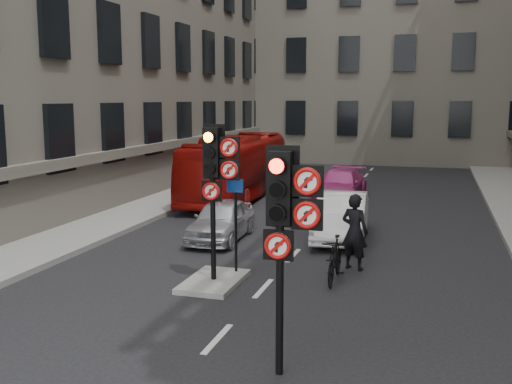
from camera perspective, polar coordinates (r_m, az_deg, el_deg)
The scene contains 12 objects.
pavement_left at distance 22.72m, azimuth -12.03°, elevation -1.89°, with size 3.00×50.00×0.16m, color gray.
centre_island at distance 14.09m, azimuth -4.05°, elevation -8.49°, with size 1.20×2.00×0.12m, color gray.
building_far at distance 46.06m, azimuth 12.51°, elevation 15.88°, with size 30.00×14.00×20.00m, color #676157.
signal_near at distance 8.97m, azimuth 2.84°, elevation -1.94°, with size 0.91×0.40×3.58m.
signal_far at distance 13.50m, azimuth -3.84°, elevation 2.24°, with size 0.91×0.40×3.58m.
car_silver at distance 18.23m, azimuth -3.32°, elevation -2.66°, with size 1.45×3.59×1.22m, color #B9BBC1.
car_white at distance 18.52m, azimuth 8.14°, elevation -2.30°, with size 1.47×4.21×1.39m, color white.
car_pink at distance 25.51m, azimuth 7.98°, elevation 0.66°, with size 1.78×4.39×1.27m, color #C83B8D.
bus_red at distance 25.73m, azimuth -1.79°, elevation 2.41°, with size 2.27×9.69×2.70m, color maroon.
motorcycle at distance 14.23m, azimuth 7.51°, elevation -6.40°, with size 0.50×1.75×1.05m, color black.
motorcyclist at distance 15.19m, azimuth 9.37°, elevation -3.76°, with size 0.70×0.46×1.93m, color black.
info_sign at distance 14.28m, azimuth -1.96°, elevation -1.95°, with size 0.39×0.14×2.26m.
Camera 1 is at (3.57, -7.56, 4.27)m, focal length 42.00 mm.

